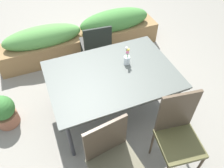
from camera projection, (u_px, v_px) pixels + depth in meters
ground_plane at (113, 105)px, 3.27m from camera, size 12.00×12.00×0.00m
dining_table at (112, 76)px, 2.73m from camera, size 1.54×1.09×0.72m
chair_far_side at (96, 44)px, 3.48m from camera, size 0.48×0.48×0.85m
chair_near_right at (178, 131)px, 2.29m from camera, size 0.48×0.48×1.04m
chair_near_left at (113, 159)px, 2.15m from camera, size 0.53×0.53×0.93m
flower_vase at (127, 58)px, 2.76m from camera, size 0.08×0.08×0.26m
planter_box at (82, 37)px, 3.91m from camera, size 2.82×0.44×0.70m
potted_plant at (3, 111)px, 2.89m from camera, size 0.32×0.32×0.48m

